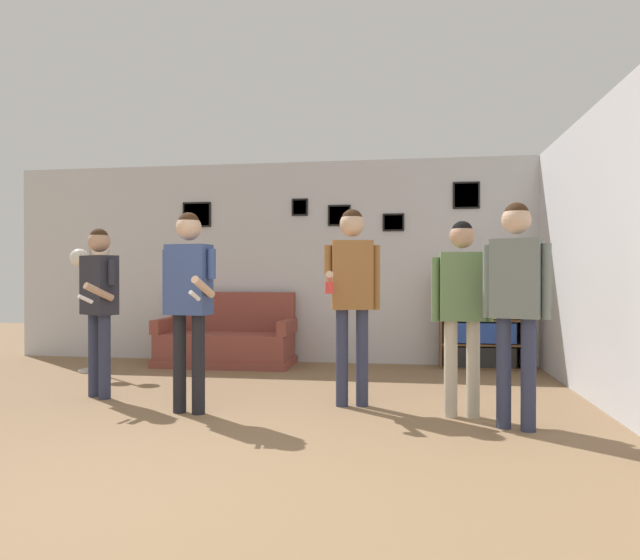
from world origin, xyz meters
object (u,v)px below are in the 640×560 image
couch (227,341)px  bookshelf (480,320)px  drinking_cup (484,268)px  person_player_foreground_center (189,290)px  person_spectator_near_bookshelf (462,298)px  person_player_foreground_left (99,294)px  person_watcher_holding_cup (352,284)px  person_spectator_far_right (516,290)px  floor_lamp (90,268)px

couch → bookshelf: size_ratio=1.44×
couch → bookshelf: 3.27m
bookshelf → drinking_cup: (0.05, 0.00, 0.66)m
person_player_foreground_center → person_spectator_near_bookshelf: 2.28m
person_player_foreground_left → drinking_cup: (3.87, 2.32, 0.28)m
person_player_foreground_left → drinking_cup: 4.52m
person_watcher_holding_cup → person_spectator_near_bookshelf: 0.97m
bookshelf → person_spectator_near_bookshelf: size_ratio=0.75×
person_spectator_far_right → floor_lamp: bearing=157.3°
bookshelf → drinking_cup: drinking_cup is taller
floor_lamp → drinking_cup: 4.86m
couch → person_player_foreground_center: size_ratio=1.03×
person_player_foreground_left → drinking_cup: size_ratio=16.28×
bookshelf → person_player_foreground_center: 3.93m
bookshelf → floor_lamp: bearing=-168.3°
person_player_foreground_center → bookshelf: bearing=45.4°
person_watcher_holding_cup → person_spectator_near_bookshelf: bearing=-15.1°
person_spectator_far_right → drinking_cup: (0.15, 2.90, 0.21)m
person_player_foreground_center → drinking_cup: bearing=44.9°
floor_lamp → person_player_foreground_left: person_player_foreground_left is taller
bookshelf → person_player_foreground_center: person_player_foreground_center is taller
person_spectator_near_bookshelf → drinking_cup: 2.63m
drinking_cup → person_player_foreground_left: bearing=-149.1°
floor_lamp → person_spectator_far_right: 5.00m
couch → person_player_foreground_center: person_player_foreground_center is taller
bookshelf → person_watcher_holding_cup: size_ratio=0.69×
floor_lamp → couch: bearing=28.2°
couch → person_player_foreground_left: (-0.58, -2.13, 0.68)m
person_player_foreground_center → drinking_cup: person_player_foreground_center is taller
couch → floor_lamp: floor_lamp is taller
person_player_foreground_left → person_spectator_near_bookshelf: (3.35, -0.25, -0.00)m
person_spectator_near_bookshelf → couch: bearing=139.4°
person_player_foreground_center → person_spectator_far_right: (2.64, -0.12, 0.01)m
bookshelf → person_spectator_near_bookshelf: (-0.47, -2.57, 0.38)m
person_spectator_far_right → drinking_cup: person_spectator_far_right is taller
floor_lamp → person_player_foreground_left: size_ratio=0.99×
bookshelf → person_player_foreground_center: (-2.74, -2.78, 0.44)m
floor_lamp → person_watcher_holding_cup: (3.31, -1.34, -0.17)m
bookshelf → person_player_foreground_left: 4.49m
couch → person_watcher_holding_cup: size_ratio=1.00×
person_player_foreground_center → drinking_cup: (2.79, 2.78, 0.22)m
couch → person_watcher_holding_cup: (1.84, -2.12, 0.79)m
person_player_foreground_left → person_player_foreground_center: (1.08, -0.46, 0.06)m
person_spectator_far_right → drinking_cup: 2.91m
person_spectator_far_right → bookshelf: bearing=87.9°
person_spectator_far_right → couch: bearing=139.2°
person_player_foreground_left → person_player_foreground_center: size_ratio=0.95×
floor_lamp → person_watcher_holding_cup: person_watcher_holding_cup is taller
person_spectator_near_bookshelf → drinking_cup: person_spectator_near_bookshelf is taller
person_player_foreground_center → floor_lamp: bearing=137.4°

